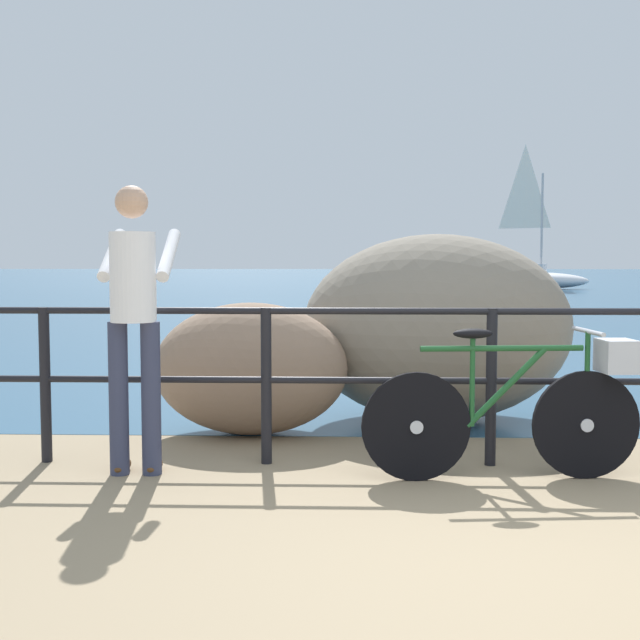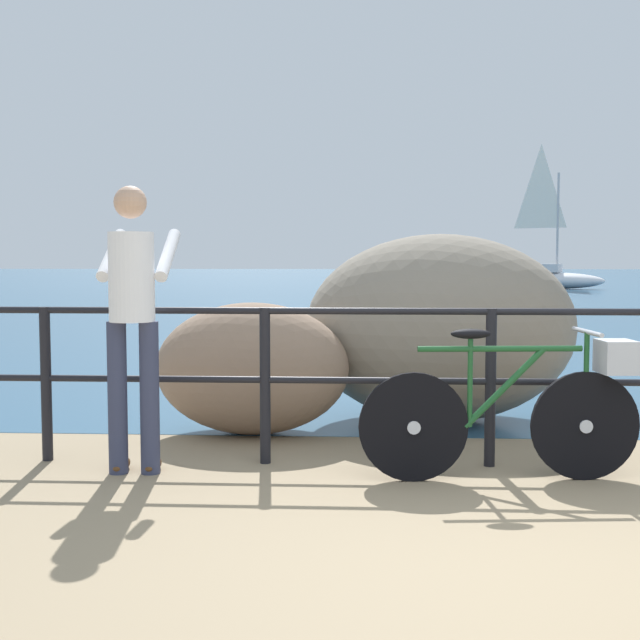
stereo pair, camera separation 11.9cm
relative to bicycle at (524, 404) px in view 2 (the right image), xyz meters
name	(u,v)px [view 2 (the right image)]	position (x,y,z in m)	size (l,w,h in m)	color
ground_plane	(393,307)	(-0.15, 18.50, -0.51)	(120.00, 120.00, 0.10)	#937F60
sea_surface	(378,279)	(-0.15, 46.16, -0.46)	(120.00, 90.00, 0.01)	#2D5675
promenade_railing	(491,368)	(-0.15, 0.34, 0.18)	(8.79, 0.07, 1.02)	black
bicycle	(524,404)	(0.00, 0.00, 0.00)	(1.70, 0.48, 0.92)	black
person_at_railing	(133,314)	(-2.39, 0.06, 0.53)	(0.46, 0.64, 1.78)	#333851
breakwater_boulder_main	(440,328)	(-0.35, 1.83, 0.30)	(2.20, 1.54, 1.54)	gray
breakwater_boulder_left	(252,368)	(-1.81, 1.24, 0.04)	(1.47, 0.94, 1.00)	#90745E
sailboat	(551,272)	(6.96, 31.13, 0.24)	(4.52, 3.13, 6.16)	white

